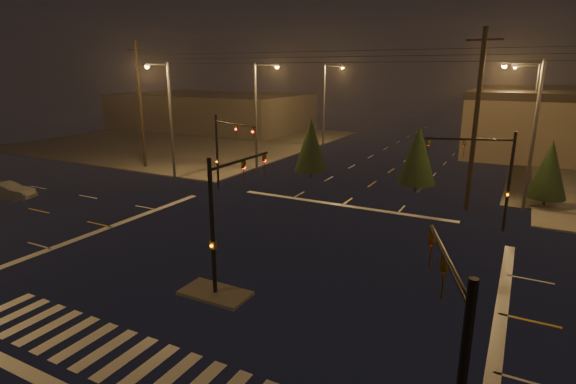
# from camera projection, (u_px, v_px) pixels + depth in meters

# --- Properties ---
(ground) EXTENTS (140.00, 140.00, 0.00)m
(ground) POSITION_uv_depth(u_px,v_px,m) (263.00, 261.00, 22.75)
(ground) COLOR black
(ground) RESTS_ON ground
(sidewalk_nw) EXTENTS (36.00, 36.00, 0.12)m
(sidewalk_nw) POSITION_uv_depth(u_px,v_px,m) (188.00, 140.00, 61.86)
(sidewalk_nw) COLOR #46433E
(sidewalk_nw) RESTS_ON ground
(median_island) EXTENTS (3.00, 1.60, 0.15)m
(median_island) POSITION_uv_depth(u_px,v_px,m) (215.00, 293.00, 19.32)
(median_island) COLOR #46433E
(median_island) RESTS_ON ground
(crosswalk) EXTENTS (15.00, 2.60, 0.01)m
(crosswalk) POSITION_uv_depth(u_px,v_px,m) (125.00, 358.00, 15.08)
(crosswalk) COLOR beige
(crosswalk) RESTS_ON ground
(stop_bar_far) EXTENTS (16.00, 0.50, 0.01)m
(stop_bar_far) POSITION_uv_depth(u_px,v_px,m) (342.00, 205.00, 32.13)
(stop_bar_far) COLOR beige
(stop_bar_far) RESTS_ON ground
(commercial_block) EXTENTS (30.00, 18.00, 5.60)m
(commercial_block) POSITION_uv_depth(u_px,v_px,m) (212.00, 111.00, 73.63)
(commercial_block) COLOR #423E3A
(commercial_block) RESTS_ON ground
(signal_mast_median) EXTENTS (0.25, 4.59, 6.00)m
(signal_mast_median) POSITION_uv_depth(u_px,v_px,m) (225.00, 206.00, 19.15)
(signal_mast_median) COLOR black
(signal_mast_median) RESTS_ON ground
(signal_mast_ne) EXTENTS (4.84, 1.86, 6.00)m
(signal_mast_ne) POSITION_uv_depth(u_px,v_px,m) (492.00, 169.00, 26.12)
(signal_mast_ne) COLOR black
(signal_mast_ne) RESTS_ON ground
(signal_mast_nw) EXTENTS (4.84, 1.86, 6.00)m
(signal_mast_nw) POSITION_uv_depth(u_px,v_px,m) (224.00, 145.00, 34.69)
(signal_mast_nw) COLOR black
(signal_mast_nw) RESTS_ON ground
(signal_mast_se) EXTENTS (1.55, 3.87, 6.00)m
(signal_mast_se) POSITION_uv_depth(u_px,v_px,m) (451.00, 367.00, 8.85)
(signal_mast_se) COLOR black
(signal_mast_se) RESTS_ON ground
(streetlight_1) EXTENTS (2.77, 0.32, 10.00)m
(streetlight_1) POSITION_uv_depth(u_px,v_px,m) (259.00, 110.00, 41.63)
(streetlight_1) COLOR #38383A
(streetlight_1) RESTS_ON ground
(streetlight_2) EXTENTS (2.77, 0.32, 10.00)m
(streetlight_2) POSITION_uv_depth(u_px,v_px,m) (326.00, 100.00, 55.27)
(streetlight_2) COLOR #38383A
(streetlight_2) RESTS_ON ground
(streetlight_3) EXTENTS (2.77, 0.32, 10.00)m
(streetlight_3) POSITION_uv_depth(u_px,v_px,m) (530.00, 125.00, 29.83)
(streetlight_3) COLOR #38383A
(streetlight_3) RESTS_ON ground
(streetlight_4) EXTENTS (2.77, 0.32, 10.00)m
(streetlight_4) POSITION_uv_depth(u_px,v_px,m) (531.00, 105.00, 46.89)
(streetlight_4) COLOR #38383A
(streetlight_4) RESTS_ON ground
(streetlight_5) EXTENTS (0.32, 2.77, 10.00)m
(streetlight_5) POSITION_uv_depth(u_px,v_px,m) (168.00, 113.00, 37.99)
(streetlight_5) COLOR #38383A
(streetlight_5) RESTS_ON ground
(utility_pole_0) EXTENTS (2.20, 0.32, 12.00)m
(utility_pole_0) POSITION_uv_depth(u_px,v_px,m) (140.00, 105.00, 43.01)
(utility_pole_0) COLOR black
(utility_pole_0) RESTS_ON ground
(utility_pole_1) EXTENTS (2.20, 0.32, 12.00)m
(utility_pole_1) POSITION_uv_depth(u_px,v_px,m) (476.00, 121.00, 29.48)
(utility_pole_1) COLOR black
(utility_pole_1) RESTS_ON ground
(conifer_0) EXTENTS (2.60, 2.60, 4.76)m
(conifer_0) POSITION_uv_depth(u_px,v_px,m) (549.00, 169.00, 31.04)
(conifer_0) COLOR black
(conifer_0) RESTS_ON ground
(conifer_3) EXTENTS (2.94, 2.94, 5.29)m
(conifer_3) POSITION_uv_depth(u_px,v_px,m) (311.00, 145.00, 39.37)
(conifer_3) COLOR black
(conifer_3) RESTS_ON ground
(conifer_4) EXTENTS (2.95, 2.95, 5.30)m
(conifer_4) POSITION_uv_depth(u_px,v_px,m) (418.00, 155.00, 34.87)
(conifer_4) COLOR black
(conifer_4) RESTS_ON ground
(car_crossing) EXTENTS (4.30, 2.79, 1.34)m
(car_crossing) POSITION_uv_depth(u_px,v_px,m) (6.00, 191.00, 33.31)
(car_crossing) COLOR slate
(car_crossing) RESTS_ON ground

